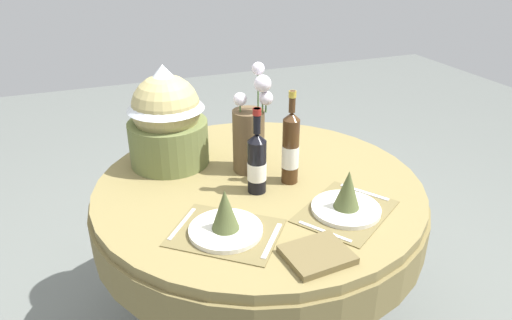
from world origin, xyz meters
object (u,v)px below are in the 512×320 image
wine_bottle_right (257,162)px  gift_tub_back_left (167,114)px  place_setting_right (347,200)px  book_on_table (317,255)px  dining_table (259,210)px  place_setting_left (225,221)px  flower_vase (249,134)px  wine_bottle_left (291,148)px

wine_bottle_right → gift_tub_back_left: 0.45m
place_setting_right → wine_bottle_right: size_ratio=1.30×
book_on_table → gift_tub_back_left: size_ratio=0.46×
dining_table → place_setting_right: (0.20, -0.31, 0.18)m
dining_table → book_on_table: bearing=-91.0°
dining_table → place_setting_left: 0.40m
place_setting_left → flower_vase: 0.47m
place_setting_left → wine_bottle_left: 0.43m
dining_table → wine_bottle_left: wine_bottle_left is taller
dining_table → flower_vase: size_ratio=2.94×
place_setting_right → flower_vase: 0.48m
wine_bottle_right → dining_table: bearing=62.4°
flower_vase → place_setting_right: bearing=-64.2°
dining_table → wine_bottle_left: size_ratio=3.51×
dining_table → place_setting_right: place_setting_right is taller
dining_table → wine_bottle_right: (-0.03, -0.06, 0.25)m
dining_table → wine_bottle_right: bearing=-117.6°
wine_bottle_left → book_on_table: 0.49m
place_setting_right → wine_bottle_right: (-0.24, 0.25, 0.07)m
book_on_table → flower_vase: bearing=84.3°
place_setting_left → place_setting_right: bearing=-3.7°
dining_table → book_on_table: (-0.01, -0.50, 0.14)m
place_setting_right → wine_bottle_left: 0.30m
flower_vase → wine_bottle_left: size_ratio=1.19×
dining_table → place_setting_left: size_ratio=3.01×
gift_tub_back_left → place_setting_right: bearing=-51.0°
dining_table → wine_bottle_right: size_ratio=3.93×
dining_table → place_setting_right: 0.41m
place_setting_left → wine_bottle_left: (0.34, 0.24, 0.10)m
wine_bottle_right → book_on_table: (0.02, -0.44, -0.11)m
dining_table → place_setting_left: bearing=-128.6°
dining_table → place_setting_right: size_ratio=3.02×
place_setting_left → wine_bottle_right: wine_bottle_right is taller
dining_table → wine_bottle_right: 0.26m
flower_vase → gift_tub_back_left: bearing=147.3°
gift_tub_back_left → place_setting_left: bearing=-84.0°
place_setting_right → book_on_table: size_ratio=2.24×
wine_bottle_right → book_on_table: wine_bottle_right is taller
place_setting_left → wine_bottle_left: size_ratio=1.17×
dining_table → gift_tub_back_left: gift_tub_back_left is taller
place_setting_right → flower_vase: size_ratio=0.97×
flower_vase → wine_bottle_right: (-0.03, -0.17, -0.04)m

